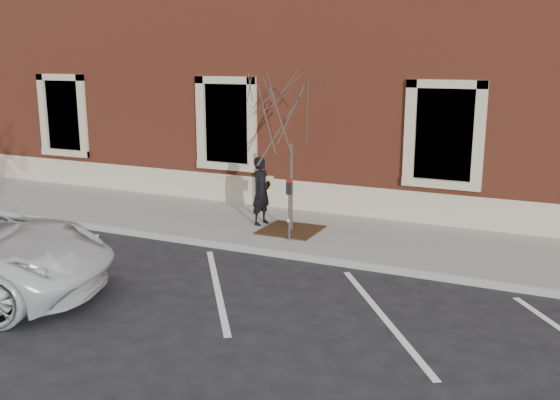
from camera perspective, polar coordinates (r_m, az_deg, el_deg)
The scene contains 9 objects.
ground at distance 13.71m, azimuth -1.07°, elevation -5.00°, with size 120.00×120.00×0.00m, color #28282B.
sidewalk_near at distance 15.21m, azimuth 1.84°, elevation -2.88°, with size 40.00×3.50×0.15m, color #97968E.
curb_near at distance 13.64m, azimuth -1.16°, elevation -4.76°, with size 40.00×0.12×0.15m, color #9E9E99.
parking_stripes at distance 11.88m, azimuth -5.78°, elevation -7.92°, with size 28.00×4.40×0.01m, color silver, non-canonical shape.
building_civic at distance 20.28m, azimuth 8.77°, elevation 12.16°, with size 40.00×8.62×8.00m.
man at distance 15.39m, azimuth -1.71°, elevation 0.82°, with size 0.61×0.40×1.68m, color black.
parking_meter at distance 13.94m, azimuth 0.86°, elevation 0.16°, with size 0.13×0.10×1.42m.
tree_grate at distance 14.99m, azimuth 0.98°, elevation -2.75°, with size 1.33×1.33×0.03m, color #3E2814.
sapling at distance 14.50m, azimuth 1.02°, elevation 7.38°, with size 2.29×2.29×3.81m.
Camera 1 is at (5.75, -11.70, 4.22)m, focal length 40.00 mm.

